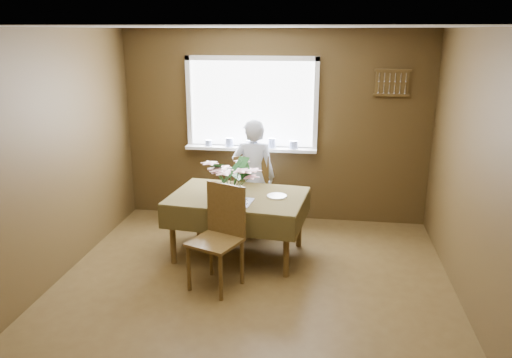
# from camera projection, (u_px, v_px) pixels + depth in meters

# --- Properties ---
(floor) EXTENTS (4.50, 4.50, 0.00)m
(floor) POSITION_uv_depth(u_px,v_px,m) (248.00, 301.00, 4.75)
(floor) COLOR #473418
(floor) RESTS_ON ground
(ceiling) EXTENTS (4.50, 4.50, 0.00)m
(ceiling) POSITION_uv_depth(u_px,v_px,m) (246.00, 27.00, 4.03)
(ceiling) COLOR white
(ceiling) RESTS_ON wall_back
(wall_back) EXTENTS (4.00, 0.00, 4.00)m
(wall_back) POSITION_uv_depth(u_px,v_px,m) (275.00, 127.00, 6.52)
(wall_back) COLOR brown
(wall_back) RESTS_ON floor
(wall_front) EXTENTS (4.00, 0.00, 4.00)m
(wall_front) POSITION_uv_depth(u_px,v_px,m) (168.00, 313.00, 2.26)
(wall_front) COLOR brown
(wall_front) RESTS_ON floor
(wall_left) EXTENTS (0.00, 4.50, 4.50)m
(wall_left) POSITION_uv_depth(u_px,v_px,m) (36.00, 167.00, 4.66)
(wall_left) COLOR brown
(wall_left) RESTS_ON floor
(wall_right) EXTENTS (0.00, 4.50, 4.50)m
(wall_right) POSITION_uv_depth(u_px,v_px,m) (486.00, 185.00, 4.12)
(wall_right) COLOR brown
(wall_right) RESTS_ON floor
(window_assembly) EXTENTS (1.72, 0.20, 1.22)m
(window_assembly) POSITION_uv_depth(u_px,v_px,m) (252.00, 120.00, 6.48)
(window_assembly) COLOR white
(window_assembly) RESTS_ON wall_back
(spoon_rack) EXTENTS (0.44, 0.05, 0.33)m
(spoon_rack) POSITION_uv_depth(u_px,v_px,m) (392.00, 83.00, 6.12)
(spoon_rack) COLOR #543D1B
(spoon_rack) RESTS_ON wall_back
(dining_table) EXTENTS (1.58, 1.16, 0.72)m
(dining_table) POSITION_uv_depth(u_px,v_px,m) (238.00, 202.00, 5.55)
(dining_table) COLOR #543D1B
(dining_table) RESTS_ON floor
(chair_far) EXTENTS (0.51, 0.51, 1.00)m
(chair_far) POSITION_uv_depth(u_px,v_px,m) (251.00, 189.00, 6.28)
(chair_far) COLOR #543D1B
(chair_far) RESTS_ON floor
(chair_near) EXTENTS (0.58, 0.58, 1.03)m
(chair_near) POSITION_uv_depth(u_px,v_px,m) (220.00, 233.00, 4.92)
(chair_near) COLOR #543D1B
(chair_near) RESTS_ON floor
(seated_woman) EXTENTS (0.55, 0.37, 1.46)m
(seated_woman) POSITION_uv_depth(u_px,v_px,m) (253.00, 177.00, 6.16)
(seated_woman) COLOR white
(seated_woman) RESTS_ON floor
(flower_bouquet) EXTENTS (0.52, 0.52, 0.45)m
(flower_bouquet) POSITION_uv_depth(u_px,v_px,m) (231.00, 174.00, 5.29)
(flower_bouquet) COLOR white
(flower_bouquet) RESTS_ON dining_table
(side_plate) EXTENTS (0.25, 0.25, 0.01)m
(side_plate) POSITION_uv_depth(u_px,v_px,m) (277.00, 196.00, 5.47)
(side_plate) COLOR white
(side_plate) RESTS_ON dining_table
(table_knife) EXTENTS (0.06, 0.20, 0.00)m
(table_knife) POSITION_uv_depth(u_px,v_px,m) (247.00, 202.00, 5.29)
(table_knife) COLOR silver
(table_knife) RESTS_ON dining_table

